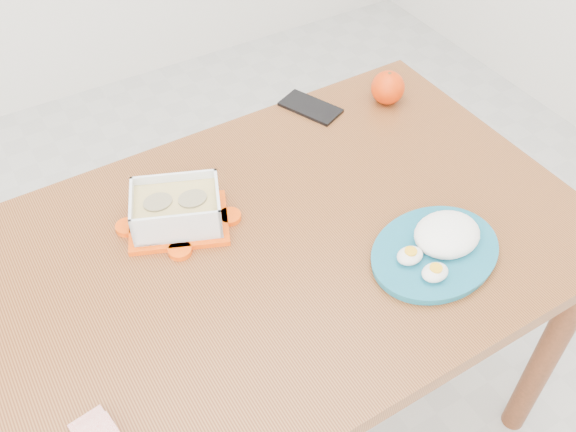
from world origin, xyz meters
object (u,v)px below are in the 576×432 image
food_container (177,209)px  rice_plate (439,245)px  dining_table (288,270)px  orange_fruit (388,88)px  smartphone (310,107)px

food_container → rice_plate: 0.51m
dining_table → orange_fruit: bearing=30.7°
dining_table → orange_fruit: (0.44, 0.27, 0.14)m
rice_plate → smartphone: 0.52m
orange_fruit → rice_plate: 0.50m
orange_fruit → rice_plate: size_ratio=0.27×
food_container → rice_plate: (0.40, -0.33, -0.02)m
food_container → rice_plate: food_container is taller
orange_fruit → smartphone: bearing=158.6°
orange_fruit → rice_plate: (-0.21, -0.45, -0.02)m
orange_fruit → smartphone: (-0.18, 0.07, -0.04)m
dining_table → food_container: 0.26m
food_container → smartphone: food_container is taller
food_container → smartphone: (0.43, 0.20, -0.04)m
rice_plate → dining_table: bearing=132.0°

